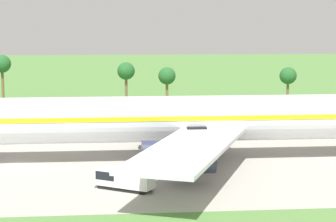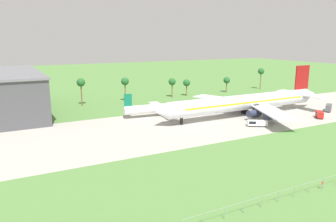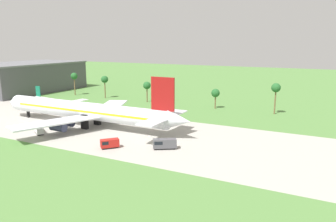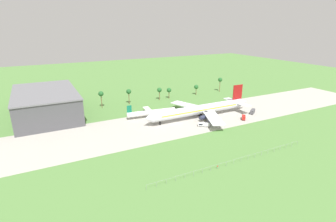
{
  "view_description": "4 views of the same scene",
  "coord_description": "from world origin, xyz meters",
  "px_view_note": "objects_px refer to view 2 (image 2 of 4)",
  "views": [
    {
      "loc": [
        12.14,
        -75.53,
        16.84
      ],
      "look_at": [
        19.22,
        0.21,
        6.33
      ],
      "focal_mm": 65.0,
      "sensor_mm": 36.0,
      "label": 1
    },
    {
      "loc": [
        -62.63,
        -93.19,
        28.51
      ],
      "look_at": [
        -13.1,
        0.21,
        5.33
      ],
      "focal_mm": 35.0,
      "sensor_mm": 36.0,
      "label": 2
    },
    {
      "loc": [
        94.35,
        -82.9,
        27.88
      ],
      "look_at": [
        51.53,
        0.21,
        8.22
      ],
      "focal_mm": 35.0,
      "sensor_mm": 36.0,
      "label": 3
    },
    {
      "loc": [
        -69.79,
        -129.26,
        55.95
      ],
      "look_at": [
        -0.18,
        5.0,
        6.0
      ],
      "focal_mm": 28.0,
      "sensor_mm": 36.0,
      "label": 4
    }
  ],
  "objects_px": {
    "regional_aircraft": "(164,108)",
    "no_stopping_sign": "(322,185)",
    "baggage_tug": "(320,115)",
    "jet_airliner": "(247,102)",
    "fuel_truck": "(329,108)",
    "catering_van": "(257,123)"
  },
  "relations": [
    {
      "from": "regional_aircraft",
      "to": "baggage_tug",
      "type": "distance_m",
      "value": 57.65
    },
    {
      "from": "jet_airliner",
      "to": "regional_aircraft",
      "type": "relative_size",
      "value": 2.42
    },
    {
      "from": "jet_airliner",
      "to": "catering_van",
      "type": "relative_size",
      "value": 11.7
    },
    {
      "from": "baggage_tug",
      "to": "no_stopping_sign",
      "type": "height_order",
      "value": "baggage_tug"
    },
    {
      "from": "catering_van",
      "to": "no_stopping_sign",
      "type": "relative_size",
      "value": 3.89
    },
    {
      "from": "regional_aircraft",
      "to": "no_stopping_sign",
      "type": "height_order",
      "value": "regional_aircraft"
    },
    {
      "from": "baggage_tug",
      "to": "no_stopping_sign",
      "type": "relative_size",
      "value": 2.96
    },
    {
      "from": "jet_airliner",
      "to": "baggage_tug",
      "type": "relative_size",
      "value": 15.39
    },
    {
      "from": "regional_aircraft",
      "to": "catering_van",
      "type": "bearing_deg",
      "value": -55.15
    },
    {
      "from": "regional_aircraft",
      "to": "no_stopping_sign",
      "type": "bearing_deg",
      "value": -91.55
    },
    {
      "from": "jet_airliner",
      "to": "regional_aircraft",
      "type": "height_order",
      "value": "jet_airliner"
    },
    {
      "from": "regional_aircraft",
      "to": "jet_airliner",
      "type": "bearing_deg",
      "value": -28.36
    },
    {
      "from": "no_stopping_sign",
      "to": "catering_van",
      "type": "bearing_deg",
      "value": 62.33
    },
    {
      "from": "baggage_tug",
      "to": "fuel_truck",
      "type": "bearing_deg",
      "value": 24.69
    },
    {
      "from": "baggage_tug",
      "to": "catering_van",
      "type": "relative_size",
      "value": 0.76
    },
    {
      "from": "no_stopping_sign",
      "to": "baggage_tug",
      "type": "bearing_deg",
      "value": 38.12
    },
    {
      "from": "regional_aircraft",
      "to": "fuel_truck",
      "type": "relative_size",
      "value": 4.99
    },
    {
      "from": "baggage_tug",
      "to": "no_stopping_sign",
      "type": "distance_m",
      "value": 64.4
    },
    {
      "from": "regional_aircraft",
      "to": "no_stopping_sign",
      "type": "distance_m",
      "value": 70.53
    },
    {
      "from": "jet_airliner",
      "to": "baggage_tug",
      "type": "bearing_deg",
      "value": -36.83
    },
    {
      "from": "jet_airliner",
      "to": "no_stopping_sign",
      "type": "distance_m",
      "value": 63.07
    },
    {
      "from": "jet_airliner",
      "to": "no_stopping_sign",
      "type": "relative_size",
      "value": 45.53
    }
  ]
}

